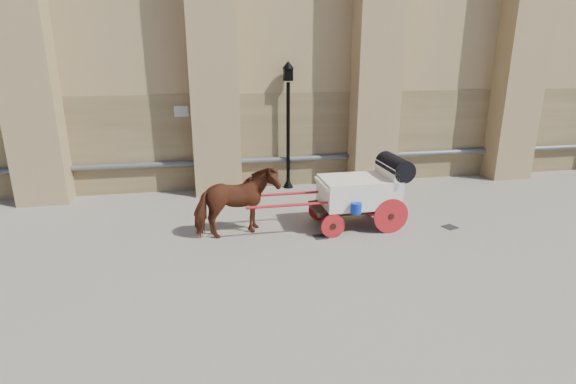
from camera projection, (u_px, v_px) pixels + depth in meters
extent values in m
plane|color=slate|center=(267.00, 233.00, 10.90)|extent=(90.00, 90.00, 0.00)
cube|color=#967E52|center=(309.00, 139.00, 14.71)|extent=(44.00, 0.35, 3.00)
cylinder|color=#59595B|center=(310.00, 158.00, 14.63)|extent=(42.00, 0.18, 0.18)
cube|color=beige|center=(181.00, 111.00, 13.53)|extent=(0.42, 0.04, 0.32)
imported|color=#592512|center=(237.00, 203.00, 10.54)|extent=(2.12, 1.40, 1.65)
cube|color=black|center=(354.00, 206.00, 11.19)|extent=(2.14, 0.99, 0.12)
cube|color=white|center=(358.00, 191.00, 11.10)|extent=(1.85, 1.23, 0.68)
cube|color=white|center=(387.00, 175.00, 11.12)|extent=(0.16, 1.21, 0.53)
cube|color=white|center=(327.00, 184.00, 10.87)|extent=(0.35, 1.07, 0.10)
cylinder|color=black|center=(395.00, 167.00, 11.10)|extent=(0.56, 1.21, 0.54)
cylinder|color=red|center=(391.00, 216.00, 10.80)|extent=(0.87, 0.07, 0.87)
cylinder|color=red|center=(372.00, 201.00, 11.92)|extent=(0.87, 0.07, 0.87)
cylinder|color=red|center=(333.00, 226.00, 10.57)|extent=(0.58, 0.07, 0.58)
cylinder|color=red|center=(319.00, 209.00, 11.69)|extent=(0.58, 0.07, 0.58)
cylinder|color=red|center=(295.00, 205.00, 10.40)|extent=(2.32, 0.10, 0.07)
cylinder|color=red|center=(288.00, 194.00, 11.21)|extent=(2.32, 0.10, 0.07)
cylinder|color=#0C2EBA|center=(356.00, 208.00, 10.47)|extent=(0.25, 0.25, 0.25)
cylinder|color=black|center=(288.00, 137.00, 14.12)|extent=(0.11, 0.11, 3.34)
cone|color=black|center=(288.00, 182.00, 14.57)|extent=(0.33, 0.33, 0.33)
cube|color=black|center=(288.00, 74.00, 13.55)|extent=(0.26, 0.26, 0.39)
cone|color=black|center=(288.00, 65.00, 13.47)|extent=(0.37, 0.37, 0.22)
cube|color=black|center=(321.00, 237.00, 10.67)|extent=(0.33, 0.33, 0.01)
cube|color=black|center=(450.00, 227.00, 11.26)|extent=(0.41, 0.41, 0.01)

